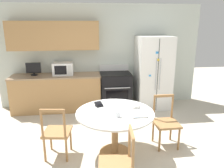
% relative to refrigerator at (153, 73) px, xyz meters
% --- Properties ---
extents(ground_plane, '(14.00, 14.00, 0.00)m').
position_rel_refrigerator_xyz_m(ground_plane, '(-1.30, -2.22, -0.91)').
color(ground_plane, beige).
extents(back_wall, '(5.20, 0.44, 2.60)m').
position_rel_refrigerator_xyz_m(back_wall, '(-1.60, 0.37, 0.53)').
color(back_wall, silver).
rests_on(back_wall, ground_plane).
extents(kitchen_counter, '(2.16, 0.64, 0.90)m').
position_rel_refrigerator_xyz_m(kitchen_counter, '(-2.43, 0.07, -0.46)').
color(kitchen_counter, '#AD7F4C').
rests_on(kitchen_counter, ground_plane).
extents(refrigerator, '(0.85, 0.75, 1.82)m').
position_rel_refrigerator_xyz_m(refrigerator, '(0.00, 0.00, 0.00)').
color(refrigerator, white).
rests_on(refrigerator, ground_plane).
extents(oven_range, '(0.76, 0.68, 1.08)m').
position_rel_refrigerator_xyz_m(oven_range, '(-0.96, 0.05, -0.44)').
color(oven_range, black).
rests_on(oven_range, ground_plane).
extents(microwave, '(0.49, 0.36, 0.30)m').
position_rel_refrigerator_xyz_m(microwave, '(-2.25, 0.12, 0.14)').
color(microwave, white).
rests_on(microwave, kitchen_counter).
extents(countertop_tv, '(0.35, 0.16, 0.31)m').
position_rel_refrigerator_xyz_m(countertop_tv, '(-2.95, 0.13, 0.15)').
color(countertop_tv, black).
rests_on(countertop_tv, kitchen_counter).
extents(dining_table, '(1.26, 1.26, 0.75)m').
position_rel_refrigerator_xyz_m(dining_table, '(-1.26, -2.02, -0.30)').
color(dining_table, white).
rests_on(dining_table, ground_plane).
extents(dining_chair_left, '(0.47, 0.47, 0.90)m').
position_rel_refrigerator_xyz_m(dining_chair_left, '(-2.20, -2.00, -0.48)').
color(dining_chair_left, '#9E7042').
rests_on(dining_chair_left, ground_plane).
extents(dining_chair_right, '(0.43, 0.43, 0.90)m').
position_rel_refrigerator_xyz_m(dining_chair_right, '(-0.33, -1.87, -0.48)').
color(dining_chair_right, '#9E7042').
rests_on(dining_chair_right, ground_plane).
extents(dining_chair_near, '(0.45, 0.45, 0.90)m').
position_rel_refrigerator_xyz_m(dining_chair_near, '(-1.35, -2.95, -0.48)').
color(dining_chair_near, '#9E7042').
rests_on(dining_chair_near, ground_plane).
extents(candle_glass, '(0.09, 0.09, 0.09)m').
position_rel_refrigerator_xyz_m(candle_glass, '(-1.24, -2.21, -0.12)').
color(candle_glass, silver).
rests_on(candle_glass, dining_table).
extents(folded_napkin, '(0.15, 0.10, 0.05)m').
position_rel_refrigerator_xyz_m(folded_napkin, '(-0.89, -1.93, -0.13)').
color(folded_napkin, silver).
rests_on(folded_napkin, dining_table).
extents(wallet, '(0.16, 0.16, 0.07)m').
position_rel_refrigerator_xyz_m(wallet, '(-1.50, -1.73, -0.13)').
color(wallet, black).
rests_on(wallet, dining_table).
extents(mail_stack, '(0.27, 0.33, 0.02)m').
position_rel_refrigerator_xyz_m(mail_stack, '(-0.90, -2.17, -0.15)').
color(mail_stack, white).
rests_on(mail_stack, dining_table).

